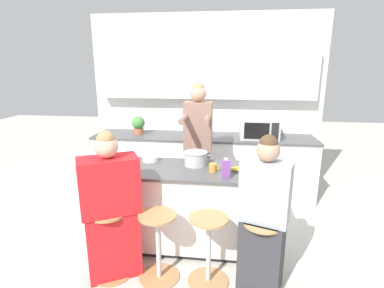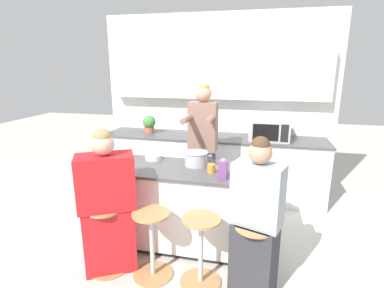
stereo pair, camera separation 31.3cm
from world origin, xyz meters
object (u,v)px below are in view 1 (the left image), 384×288
object	(u,v)px
fruit_bowl	(151,158)
coffee_cup_near	(213,168)
person_wrapped_blanket	(111,211)
potted_plant	(138,125)
bar_stool_leftmost	(110,243)
juice_carton	(226,168)
person_seated_near	(263,222)
microwave	(259,128)
bar_stool_rightmost	(261,255)
person_cooking	(198,152)
kitchen_island	(191,207)
bar_stool_center_left	(158,246)
bar_stool_center_right	(209,249)
banana_bunch	(236,169)
cooking_pot	(196,159)

from	to	relation	value
fruit_bowl	coffee_cup_near	world-z (taller)	coffee_cup_near
person_wrapped_blanket	potted_plant	size ratio (longest dim) A/B	5.09
bar_stool_leftmost	juice_carton	world-z (taller)	juice_carton
person_seated_near	microwave	distance (m)	1.99
bar_stool_leftmost	bar_stool_rightmost	xyz separation A→B (m)	(1.39, -0.00, 0.00)
bar_stool_rightmost	person_cooking	world-z (taller)	person_cooking
fruit_bowl	potted_plant	size ratio (longest dim) A/B	0.69
kitchen_island	juice_carton	xyz separation A→B (m)	(0.36, -0.20, 0.53)
bar_stool_center_left	fruit_bowl	xyz separation A→B (m)	(-0.26, 0.79, 0.58)
coffee_cup_near	microwave	bearing A→B (deg)	67.96
bar_stool_center_left	person_seated_near	xyz separation A→B (m)	(0.93, 0.01, 0.31)
bar_stool_leftmost	coffee_cup_near	bearing A→B (deg)	29.90
bar_stool_center_right	person_wrapped_blanket	world-z (taller)	person_wrapped_blanket
bar_stool_center_left	microwave	size ratio (longest dim) A/B	1.19
person_wrapped_blanket	banana_bunch	world-z (taller)	person_wrapped_blanket
bar_stool_center_right	person_cooking	bearing A→B (deg)	100.74
person_seated_near	cooking_pot	size ratio (longest dim) A/B	4.11
person_seated_near	coffee_cup_near	xyz separation A→B (m)	(-0.47, 0.51, 0.29)
person_wrapped_blanket	microwave	xyz separation A→B (m)	(1.47, 1.94, 0.41)
bar_stool_center_left	bar_stool_center_right	distance (m)	0.46
person_seated_near	bar_stool_rightmost	bearing A→B (deg)	-80.34
coffee_cup_near	person_seated_near	bearing A→B (deg)	-47.34
bar_stool_center_left	bar_stool_leftmost	bearing A→B (deg)	-178.55
person_seated_near	microwave	world-z (taller)	person_seated_near
bar_stool_center_left	juice_carton	distance (m)	0.96
bar_stool_rightmost	juice_carton	world-z (taller)	juice_carton
bar_stool_leftmost	person_cooking	xyz separation A→B (m)	(0.69, 1.25, 0.55)
bar_stool_center_right	person_cooking	size ratio (longest dim) A/B	0.38
person_wrapped_blanket	cooking_pot	distance (m)	1.03
banana_bunch	potted_plant	xyz separation A→B (m)	(-1.46, 1.43, 0.15)
person_cooking	banana_bunch	bearing A→B (deg)	-54.99
kitchen_island	person_cooking	distance (m)	0.79
bar_stool_rightmost	banana_bunch	xyz separation A→B (m)	(-0.23, 0.58, 0.58)
person_cooking	bar_stool_center_left	bearing A→B (deg)	-100.04
kitchen_island	juice_carton	world-z (taller)	juice_carton
person_cooking	microwave	world-z (taller)	person_cooking
banana_bunch	fruit_bowl	bearing A→B (deg)	166.48
person_wrapped_blanket	juice_carton	world-z (taller)	person_wrapped_blanket
coffee_cup_near	banana_bunch	world-z (taller)	coffee_cup_near
coffee_cup_near	banana_bunch	xyz separation A→B (m)	(0.24, 0.04, -0.02)
person_seated_near	cooking_pot	world-z (taller)	person_seated_near
bar_stool_leftmost	microwave	size ratio (longest dim) A/B	1.19
bar_stool_leftmost	person_cooking	size ratio (longest dim) A/B	0.38
fruit_bowl	person_wrapped_blanket	bearing A→B (deg)	-102.73
kitchen_island	fruit_bowl	size ratio (longest dim) A/B	9.10
person_seated_near	bar_stool_center_left	bearing A→B (deg)	-160.35
potted_plant	microwave	bearing A→B (deg)	-1.22
bar_stool_rightmost	microwave	distance (m)	2.10
bar_stool_center_right	person_cooking	distance (m)	1.37
bar_stool_center_right	juice_carton	distance (m)	0.76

